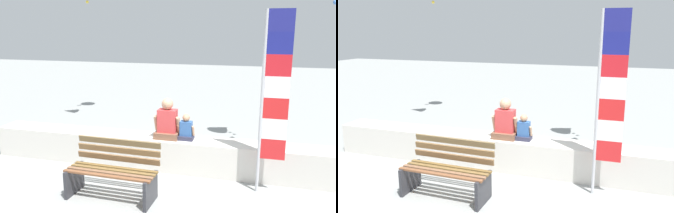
% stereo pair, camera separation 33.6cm
% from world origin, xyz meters
% --- Properties ---
extents(ground_plane, '(40.00, 40.00, 0.00)m').
position_xyz_m(ground_plane, '(0.00, 0.00, 0.00)').
color(ground_plane, gray).
extents(seawall_ledge, '(6.84, 0.59, 0.60)m').
position_xyz_m(seawall_ledge, '(0.00, 0.95, 0.30)').
color(seawall_ledge, beige).
rests_on(seawall_ledge, ground).
extents(park_bench, '(1.45, 0.65, 0.88)m').
position_xyz_m(park_bench, '(-0.35, -0.41, 0.41)').
color(park_bench, brown).
rests_on(park_bench, ground).
extents(person_adult, '(0.50, 0.36, 0.76)m').
position_xyz_m(person_adult, '(0.17, 0.93, 0.90)').
color(person_adult, brown).
rests_on(person_adult, seawall_ledge).
extents(person_child, '(0.32, 0.23, 0.48)m').
position_xyz_m(person_child, '(0.52, 0.93, 0.79)').
color(person_child, '#2E2F45').
rests_on(person_child, seawall_ledge).
extents(flag_banner, '(0.43, 0.05, 2.90)m').
position_xyz_m(flag_banner, '(1.98, 0.38, 1.64)').
color(flag_banner, '#B7B7BC').
rests_on(flag_banner, ground).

